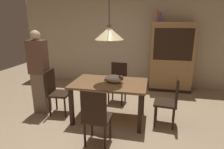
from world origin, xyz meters
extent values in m
plane|color=tan|center=(0.00, 0.00, 0.00)|extent=(10.00, 10.00, 0.00)
cube|color=beige|center=(0.00, 2.65, 1.45)|extent=(6.40, 0.10, 2.90)
cube|color=brown|center=(-0.01, 0.36, 0.73)|extent=(1.40, 0.90, 0.04)
cube|color=black|center=(-0.63, -0.03, 0.35)|extent=(0.07, 0.07, 0.71)
cube|color=black|center=(0.61, -0.03, 0.35)|extent=(0.07, 0.07, 0.71)
cube|color=black|center=(-0.63, 0.75, 0.35)|extent=(0.07, 0.07, 0.71)
cube|color=black|center=(0.61, 0.75, 0.35)|extent=(0.07, 0.07, 0.71)
cube|color=black|center=(-1.06, 0.36, 0.43)|extent=(0.43, 0.43, 0.04)
cube|color=black|center=(-1.24, 0.35, 0.69)|extent=(0.07, 0.38, 0.48)
cylinder|color=black|center=(-0.89, 0.22, 0.21)|extent=(0.04, 0.04, 0.41)
cylinder|color=black|center=(-0.92, 0.53, 0.21)|extent=(0.04, 0.04, 0.41)
cylinder|color=black|center=(-1.21, 0.19, 0.21)|extent=(0.04, 0.04, 0.41)
cylinder|color=black|center=(-1.23, 0.51, 0.21)|extent=(0.04, 0.04, 0.41)
cube|color=black|center=(1.04, 0.36, 0.43)|extent=(0.44, 0.44, 0.04)
cube|color=black|center=(1.22, 0.34, 0.69)|extent=(0.07, 0.38, 0.48)
cylinder|color=black|center=(0.89, 0.54, 0.21)|extent=(0.04, 0.04, 0.41)
cylinder|color=black|center=(0.86, 0.22, 0.21)|extent=(0.04, 0.04, 0.41)
cylinder|color=black|center=(1.21, 0.51, 0.21)|extent=(0.04, 0.04, 0.41)
cylinder|color=black|center=(1.18, 0.19, 0.21)|extent=(0.04, 0.04, 0.41)
cube|color=black|center=(-0.01, -0.44, 0.43)|extent=(0.41, 0.41, 0.04)
cube|color=black|center=(-0.02, -0.62, 0.69)|extent=(0.38, 0.04, 0.48)
cylinder|color=black|center=(0.15, -0.28, 0.21)|extent=(0.04, 0.04, 0.41)
cylinder|color=black|center=(-0.17, -0.28, 0.21)|extent=(0.04, 0.04, 0.41)
cylinder|color=black|center=(0.15, -0.60, 0.21)|extent=(0.04, 0.04, 0.41)
cylinder|color=black|center=(-0.17, -0.60, 0.21)|extent=(0.04, 0.04, 0.41)
cube|color=black|center=(-0.01, 1.16, 0.43)|extent=(0.44, 0.44, 0.04)
cube|color=black|center=(0.00, 1.34, 0.69)|extent=(0.38, 0.07, 0.48)
cylinder|color=black|center=(-0.19, 1.02, 0.21)|extent=(0.04, 0.04, 0.41)
cylinder|color=black|center=(0.13, 0.99, 0.21)|extent=(0.04, 0.04, 0.41)
cylinder|color=black|center=(-0.16, 1.34, 0.21)|extent=(0.04, 0.04, 0.41)
cylinder|color=black|center=(0.16, 1.31, 0.21)|extent=(0.04, 0.04, 0.41)
ellipsoid|color=beige|center=(0.08, 0.37, 0.82)|extent=(0.36, 0.24, 0.15)
sphere|color=brown|center=(0.20, 0.35, 0.85)|extent=(0.11, 0.11, 0.11)
cylinder|color=brown|center=(-0.04, 0.43, 0.78)|extent=(0.18, 0.04, 0.04)
cone|color=beige|center=(-0.01, 0.36, 1.66)|extent=(0.52, 0.52, 0.22)
cylinder|color=#513D23|center=(-0.01, 0.36, 1.79)|extent=(0.08, 0.08, 0.04)
cube|color=#A87A4C|center=(1.25, 2.32, 0.93)|extent=(1.10, 0.44, 1.85)
cube|color=black|center=(1.25, 2.10, 1.29)|extent=(0.97, 0.01, 0.81)
cube|color=black|center=(1.25, 2.32, 0.04)|extent=(1.12, 0.45, 0.08)
cube|color=#B73833|center=(0.82, 2.32, 1.99)|extent=(0.04, 0.22, 0.28)
cube|color=#384C93|center=(0.89, 2.32, 1.97)|extent=(0.06, 0.24, 0.24)
cube|color=#84705B|center=(-1.47, 0.35, 0.42)|extent=(0.30, 0.20, 0.84)
cube|color=brown|center=(-1.47, 0.35, 1.18)|extent=(0.36, 0.22, 0.67)
sphere|color=#DBB293|center=(-1.47, 0.35, 1.61)|extent=(0.19, 0.19, 0.19)
camera|label=1|loc=(0.76, -2.96, 1.86)|focal=30.39mm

